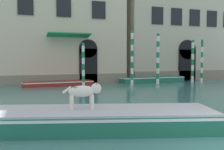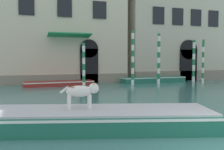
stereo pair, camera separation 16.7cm
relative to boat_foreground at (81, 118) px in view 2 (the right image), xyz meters
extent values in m
cube|color=beige|center=(1.68, 17.87, 7.28)|extent=(11.72, 6.00, 15.22)
cube|color=gray|center=(1.68, 14.82, 0.09)|extent=(11.72, 0.16, 0.85)
cube|color=black|center=(3.82, 14.81, 1.22)|extent=(1.64, 0.14, 3.11)
cylinder|color=black|center=(3.82, 14.81, 2.78)|extent=(1.64, 0.14, 1.64)
cube|color=black|center=(-1.44, 14.83, 6.25)|extent=(1.25, 0.10, 1.55)
cube|color=black|center=(1.68, 14.83, 6.25)|extent=(1.25, 0.10, 1.55)
cube|color=black|center=(4.81, 14.83, 6.25)|extent=(1.25, 0.10, 1.55)
cube|color=#1E8C51|center=(1.99, 14.17, 3.89)|extent=(3.61, 1.40, 0.29)
cube|color=gray|center=(15.05, 14.82, 0.16)|extent=(13.43, 0.16, 0.99)
cube|color=black|center=(14.21, 14.81, 1.24)|extent=(1.98, 0.14, 3.14)
cylinder|color=black|center=(14.21, 14.81, 2.80)|extent=(1.98, 0.14, 1.98)
cube|color=black|center=(10.75, 14.83, 6.07)|extent=(1.21, 0.10, 1.67)
cube|color=black|center=(12.90, 14.83, 6.07)|extent=(1.21, 0.10, 1.67)
cube|color=black|center=(15.05, 14.83, 6.07)|extent=(1.21, 0.10, 1.67)
cube|color=black|center=(17.20, 14.83, 6.07)|extent=(1.21, 0.10, 1.67)
cube|color=#1E6651|center=(0.00, 0.00, -0.05)|extent=(8.79, 4.43, 0.56)
cube|color=white|center=(0.00, 0.00, 0.17)|extent=(8.82, 4.46, 0.08)
cube|color=#B2B7BC|center=(0.00, 0.00, 0.26)|extent=(8.49, 4.19, 0.06)
cylinder|color=silver|center=(0.32, 0.27, 0.52)|extent=(0.11, 0.11, 0.46)
cylinder|color=silver|center=(0.29, 0.02, 0.52)|extent=(0.11, 0.11, 0.46)
cylinder|color=silver|center=(-0.32, 0.35, 0.52)|extent=(0.11, 0.11, 0.46)
cylinder|color=silver|center=(-0.36, 0.09, 0.52)|extent=(0.11, 0.11, 0.46)
ellipsoid|color=silver|center=(-0.02, 0.18, 0.85)|extent=(0.89, 0.46, 0.37)
ellipsoid|color=#AD7042|center=(-0.14, 0.20, 0.95)|extent=(0.40, 0.30, 0.13)
sphere|color=silver|center=(0.45, 0.12, 0.94)|extent=(0.34, 0.34, 0.34)
cone|color=#AD7042|center=(0.46, 0.22, 1.06)|extent=(0.10, 0.10, 0.14)
cone|color=#AD7042|center=(0.44, 0.03, 1.06)|extent=(0.10, 0.10, 0.14)
cylinder|color=silver|center=(-0.48, 0.24, 0.91)|extent=(0.31, 0.12, 0.25)
cube|color=maroon|center=(0.97, 13.48, -0.14)|extent=(5.69, 1.78, 0.39)
cube|color=white|center=(0.97, 13.48, 0.00)|extent=(5.72, 1.82, 0.08)
cube|color=#B2B7BC|center=(0.97, 13.48, -0.16)|extent=(3.15, 1.25, 0.35)
cube|color=#1E6651|center=(9.69, 13.76, -0.07)|extent=(6.22, 1.56, 0.52)
cube|color=white|center=(9.69, 13.76, 0.13)|extent=(6.25, 1.59, 0.08)
cube|color=#8C7251|center=(9.69, 13.76, -0.09)|extent=(3.43, 1.12, 0.47)
cylinder|color=white|center=(13.51, 11.58, -0.10)|extent=(0.20, 0.20, 0.47)
cylinder|color=#1E7247|center=(13.51, 11.58, 0.37)|extent=(0.20, 0.20, 0.47)
cylinder|color=white|center=(13.51, 11.58, 0.84)|extent=(0.20, 0.20, 0.47)
cylinder|color=#1E7247|center=(13.51, 11.58, 1.31)|extent=(0.20, 0.20, 0.47)
cylinder|color=white|center=(13.51, 11.58, 1.78)|extent=(0.20, 0.20, 0.47)
cylinder|color=#1E7247|center=(13.51, 11.58, 2.25)|extent=(0.20, 0.20, 0.47)
cylinder|color=white|center=(13.51, 11.58, 2.71)|extent=(0.20, 0.20, 0.47)
cylinder|color=#1E7247|center=(13.51, 11.58, 3.18)|extent=(0.20, 0.20, 0.47)
sphere|color=#1E7247|center=(13.51, 11.58, 3.51)|extent=(0.21, 0.21, 0.21)
cylinder|color=white|center=(2.54, 11.22, -0.10)|extent=(0.21, 0.21, 0.46)
cylinder|color=#1E7247|center=(2.54, 11.22, 0.35)|extent=(0.21, 0.21, 0.46)
cylinder|color=white|center=(2.54, 11.22, 0.81)|extent=(0.21, 0.21, 0.46)
cylinder|color=#1E7247|center=(2.54, 11.22, 1.27)|extent=(0.21, 0.21, 0.46)
cylinder|color=white|center=(2.54, 11.22, 1.73)|extent=(0.21, 0.21, 0.46)
cylinder|color=#1E7247|center=(2.54, 11.22, 2.18)|extent=(0.21, 0.21, 0.46)
cylinder|color=white|center=(2.54, 11.22, 2.64)|extent=(0.21, 0.21, 0.46)
sphere|color=#1E7247|center=(2.54, 11.22, 2.96)|extent=(0.22, 0.22, 0.22)
cylinder|color=white|center=(13.60, 13.06, -0.06)|extent=(0.27, 0.27, 0.54)
cylinder|color=#1E7247|center=(13.60, 13.06, 0.47)|extent=(0.27, 0.27, 0.54)
cylinder|color=white|center=(13.60, 13.06, 1.01)|extent=(0.27, 0.27, 0.54)
cylinder|color=#1E7247|center=(13.60, 13.06, 1.55)|extent=(0.27, 0.27, 0.54)
cylinder|color=white|center=(13.60, 13.06, 2.08)|extent=(0.27, 0.27, 0.54)
cylinder|color=#1E7247|center=(13.60, 13.06, 2.62)|extent=(0.27, 0.27, 0.54)
cylinder|color=white|center=(13.60, 13.06, 3.16)|extent=(0.27, 0.27, 0.54)
sphere|color=#1E7247|center=(13.60, 13.06, 3.54)|extent=(0.28, 0.28, 0.28)
cylinder|color=white|center=(6.83, 11.93, -0.09)|extent=(0.24, 0.24, 0.48)
cylinder|color=#1E7247|center=(6.83, 11.93, 0.39)|extent=(0.24, 0.24, 0.48)
cylinder|color=white|center=(6.83, 11.93, 0.87)|extent=(0.24, 0.24, 0.48)
cylinder|color=#1E7247|center=(6.83, 11.93, 1.35)|extent=(0.24, 0.24, 0.48)
cylinder|color=white|center=(6.83, 11.93, 1.83)|extent=(0.24, 0.24, 0.48)
cylinder|color=#1E7247|center=(6.83, 11.93, 2.31)|extent=(0.24, 0.24, 0.48)
cylinder|color=white|center=(6.83, 11.93, 2.79)|extent=(0.24, 0.24, 0.48)
cylinder|color=#1E7247|center=(6.83, 11.93, 3.27)|extent=(0.24, 0.24, 0.48)
cylinder|color=white|center=(6.83, 11.93, 3.75)|extent=(0.24, 0.24, 0.48)
sphere|color=#1E7247|center=(6.83, 11.93, 4.10)|extent=(0.25, 0.25, 0.25)
cylinder|color=white|center=(9.34, 12.12, -0.10)|extent=(0.26, 0.26, 0.46)
cylinder|color=#1E7247|center=(9.34, 12.12, 0.36)|extent=(0.26, 0.26, 0.46)
cylinder|color=white|center=(9.34, 12.12, 0.83)|extent=(0.26, 0.26, 0.46)
cylinder|color=#1E7247|center=(9.34, 12.12, 1.29)|extent=(0.26, 0.26, 0.46)
cylinder|color=white|center=(9.34, 12.12, 1.75)|extent=(0.26, 0.26, 0.46)
cylinder|color=#1E7247|center=(9.34, 12.12, 2.22)|extent=(0.26, 0.26, 0.46)
cylinder|color=white|center=(9.34, 12.12, 2.68)|extent=(0.26, 0.26, 0.46)
cylinder|color=#1E7247|center=(9.34, 12.12, 3.14)|extent=(0.26, 0.26, 0.46)
cylinder|color=white|center=(9.34, 12.12, 3.61)|extent=(0.26, 0.26, 0.46)
sphere|color=#1E7247|center=(9.34, 12.12, 3.96)|extent=(0.28, 0.28, 0.28)
camera|label=1|loc=(-1.82, -8.06, 1.91)|focal=42.00mm
camera|label=2|loc=(-1.67, -8.11, 1.91)|focal=42.00mm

